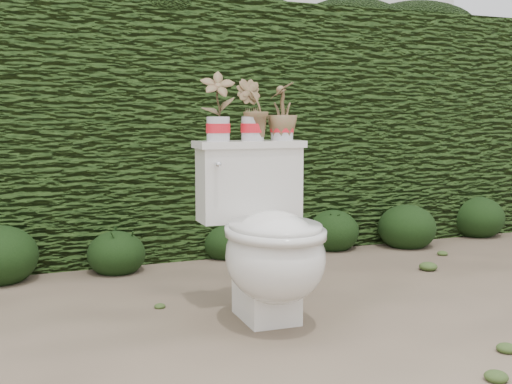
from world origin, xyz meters
name	(u,v)px	position (x,y,z in m)	size (l,w,h in m)	color
ground	(234,314)	(0.00, 0.00, 0.00)	(60.00, 60.00, 0.00)	gray
hedge	(150,129)	(0.00, 1.60, 0.80)	(8.00, 1.00, 1.60)	#2E4B19
house_wall	(118,30)	(0.60, 6.00, 2.00)	(8.00, 3.50, 4.00)	silver
toilet	(268,240)	(0.11, -0.14, 0.36)	(0.51, 0.69, 0.78)	silver
potted_plant_left	(218,108)	(-0.03, 0.11, 0.93)	(0.16, 0.11, 0.30)	#257727
potted_plant_center	(253,111)	(0.13, 0.10, 0.91)	(0.15, 0.12, 0.27)	#257727
potted_plant_right	(282,113)	(0.28, 0.10, 0.90)	(0.14, 0.14, 0.25)	#257727
liriope_clump_3	(116,249)	(-0.35, 0.99, 0.13)	(0.33, 0.33, 0.27)	#1A3211
liriope_clump_4	(226,238)	(0.36, 1.12, 0.12)	(0.30, 0.30, 0.24)	#1A3211
liriope_clump_5	(332,227)	(1.11, 1.10, 0.15)	(0.37, 0.37, 0.29)	#1A3211
liriope_clump_6	(407,223)	(1.62, 0.97, 0.16)	(0.40, 0.40, 0.32)	#1A3211
liriope_clump_7	(477,214)	(2.35, 1.11, 0.16)	(0.40, 0.40, 0.32)	#1A3211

